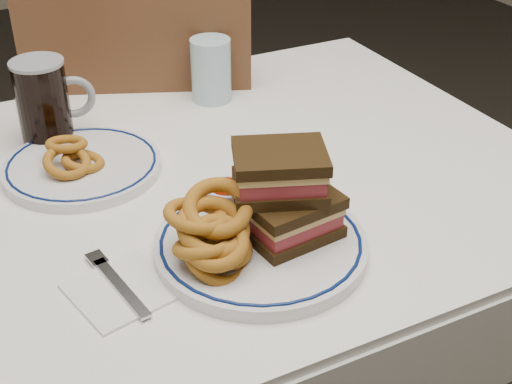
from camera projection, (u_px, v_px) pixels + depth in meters
name	position (u px, v px, depth m)	size (l,w,h in m)	color
dining_table	(164.00, 242.00, 1.16)	(1.27, 0.87, 0.75)	white
chair_far	(152.00, 159.00, 1.64)	(0.58, 0.58, 0.96)	#4E2C19
main_plate	(261.00, 245.00, 0.96)	(0.29, 0.29, 0.02)	silver
reuben_sandwich	(285.00, 194.00, 0.94)	(0.15, 0.14, 0.12)	black
onion_rings_main	(213.00, 233.00, 0.90)	(0.12, 0.13, 0.13)	brown
ketchup_ramekin	(227.00, 195.00, 1.01)	(0.06, 0.06, 0.04)	silver
beer_mug	(45.00, 102.00, 1.19)	(0.13, 0.09, 0.15)	black
water_glass	(211.00, 70.00, 1.35)	(0.08, 0.08, 0.12)	#A4C4D4
far_plate	(82.00, 166.00, 1.14)	(0.25, 0.25, 0.02)	silver
onion_rings_far	(72.00, 156.00, 1.12)	(0.10, 0.11, 0.05)	brown
napkin_fork	(121.00, 288.00, 0.89)	(0.14, 0.16, 0.01)	silver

